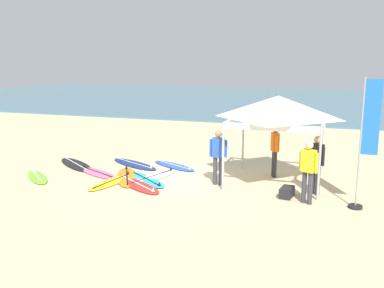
{
  "coord_description": "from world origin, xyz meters",
  "views": [
    {
      "loc": [
        4.82,
        -12.13,
        3.75
      ],
      "look_at": [
        0.21,
        1.1,
        1.0
      ],
      "focal_mm": 39.07,
      "sensor_mm": 36.0,
      "label": 1
    }
  ],
  "objects_px": {
    "surfboard_orange": "(127,177)",
    "gear_bag_near_tent": "(287,192)",
    "person_blue": "(218,154)",
    "person_yellow": "(308,168)",
    "surfboard_red": "(137,184)",
    "surfboard_navy": "(134,164)",
    "surfboard_pink": "(97,173)",
    "surfboard_blue": "(174,166)",
    "banner_flag": "(365,150)",
    "surfboard_yellow": "(112,182)",
    "canopy_tent": "(278,107)",
    "surfboard_white": "(153,177)",
    "surfboard_lime": "(37,177)",
    "person_orange": "(275,148)",
    "surfboard_cyan": "(146,180)",
    "person_black": "(316,161)",
    "surfboard_black": "(76,164)"
  },
  "relations": [
    {
      "from": "surfboard_orange",
      "to": "gear_bag_near_tent",
      "type": "height_order",
      "value": "gear_bag_near_tent"
    },
    {
      "from": "person_blue",
      "to": "person_yellow",
      "type": "height_order",
      "value": "same"
    },
    {
      "from": "surfboard_red",
      "to": "surfboard_navy",
      "type": "distance_m",
      "value": 2.65
    },
    {
      "from": "surfboard_pink",
      "to": "surfboard_blue",
      "type": "relative_size",
      "value": 1.03
    },
    {
      "from": "surfboard_navy",
      "to": "banner_flag",
      "type": "bearing_deg",
      "value": -16.59
    },
    {
      "from": "surfboard_yellow",
      "to": "person_yellow",
      "type": "height_order",
      "value": "person_yellow"
    },
    {
      "from": "canopy_tent",
      "to": "surfboard_white",
      "type": "relative_size",
      "value": 1.16
    },
    {
      "from": "banner_flag",
      "to": "surfboard_lime",
      "type": "bearing_deg",
      "value": -177.92
    },
    {
      "from": "person_blue",
      "to": "person_orange",
      "type": "distance_m",
      "value": 2.13
    },
    {
      "from": "surfboard_cyan",
      "to": "surfboard_pink",
      "type": "bearing_deg",
      "value": 173.04
    },
    {
      "from": "surfboard_cyan",
      "to": "person_black",
      "type": "distance_m",
      "value": 5.3
    },
    {
      "from": "surfboard_red",
      "to": "surfboard_cyan",
      "type": "relative_size",
      "value": 1.13
    },
    {
      "from": "surfboard_pink",
      "to": "surfboard_blue",
      "type": "xyz_separation_m",
      "value": [
        2.14,
        1.77,
        0.0
      ]
    },
    {
      "from": "person_blue",
      "to": "person_orange",
      "type": "xyz_separation_m",
      "value": [
        1.51,
        1.51,
        0.0
      ]
    },
    {
      "from": "surfboard_navy",
      "to": "person_black",
      "type": "distance_m",
      "value": 6.74
    },
    {
      "from": "surfboard_white",
      "to": "surfboard_yellow",
      "type": "height_order",
      "value": "same"
    },
    {
      "from": "surfboard_navy",
      "to": "person_black",
      "type": "height_order",
      "value": "person_black"
    },
    {
      "from": "surfboard_pink",
      "to": "surfboard_lime",
      "type": "height_order",
      "value": "same"
    },
    {
      "from": "surfboard_orange",
      "to": "person_black",
      "type": "distance_m",
      "value": 6.03
    },
    {
      "from": "person_yellow",
      "to": "surfboard_orange",
      "type": "bearing_deg",
      "value": 173.38
    },
    {
      "from": "surfboard_lime",
      "to": "surfboard_navy",
      "type": "height_order",
      "value": "same"
    },
    {
      "from": "surfboard_lime",
      "to": "person_black",
      "type": "xyz_separation_m",
      "value": [
        8.73,
        1.24,
        0.95
      ]
    },
    {
      "from": "surfboard_white",
      "to": "surfboard_red",
      "type": "relative_size",
      "value": 1.02
    },
    {
      "from": "canopy_tent",
      "to": "surfboard_lime",
      "type": "height_order",
      "value": "canopy_tent"
    },
    {
      "from": "surfboard_black",
      "to": "surfboard_yellow",
      "type": "bearing_deg",
      "value": -32.97
    },
    {
      "from": "surfboard_blue",
      "to": "surfboard_lime",
      "type": "relative_size",
      "value": 1.2
    },
    {
      "from": "banner_flag",
      "to": "gear_bag_near_tent",
      "type": "bearing_deg",
      "value": 169.58
    },
    {
      "from": "person_yellow",
      "to": "banner_flag",
      "type": "bearing_deg",
      "value": 1.24
    },
    {
      "from": "surfboard_pink",
      "to": "surfboard_red",
      "type": "relative_size",
      "value": 0.92
    },
    {
      "from": "surfboard_red",
      "to": "person_yellow",
      "type": "distance_m",
      "value": 5.16
    },
    {
      "from": "surfboard_pink",
      "to": "person_orange",
      "type": "relative_size",
      "value": 1.29
    },
    {
      "from": "banner_flag",
      "to": "surfboard_yellow",
      "type": "bearing_deg",
      "value": -179.77
    },
    {
      "from": "surfboard_white",
      "to": "person_yellow",
      "type": "xyz_separation_m",
      "value": [
        4.97,
        -0.94,
        0.95
      ]
    },
    {
      "from": "surfboard_pink",
      "to": "surfboard_yellow",
      "type": "bearing_deg",
      "value": -37.47
    },
    {
      "from": "surfboard_cyan",
      "to": "surfboard_white",
      "type": "bearing_deg",
      "value": 80.97
    },
    {
      "from": "surfboard_red",
      "to": "canopy_tent",
      "type": "bearing_deg",
      "value": 23.6
    },
    {
      "from": "surfboard_yellow",
      "to": "surfboard_navy",
      "type": "relative_size",
      "value": 0.88
    },
    {
      "from": "canopy_tent",
      "to": "surfboard_navy",
      "type": "distance_m",
      "value": 5.79
    },
    {
      "from": "surfboard_lime",
      "to": "person_orange",
      "type": "bearing_deg",
      "value": 20.53
    },
    {
      "from": "surfboard_blue",
      "to": "surfboard_red",
      "type": "relative_size",
      "value": 0.9
    },
    {
      "from": "surfboard_orange",
      "to": "surfboard_navy",
      "type": "relative_size",
      "value": 0.99
    },
    {
      "from": "person_orange",
      "to": "gear_bag_near_tent",
      "type": "height_order",
      "value": "person_orange"
    },
    {
      "from": "surfboard_red",
      "to": "surfboard_navy",
      "type": "relative_size",
      "value": 0.95
    },
    {
      "from": "surfboard_pink",
      "to": "person_black",
      "type": "xyz_separation_m",
      "value": [
        7.17,
        0.11,
        0.95
      ]
    },
    {
      "from": "surfboard_black",
      "to": "surfboard_red",
      "type": "distance_m",
      "value": 3.65
    },
    {
      "from": "surfboard_orange",
      "to": "person_orange",
      "type": "bearing_deg",
      "value": 20.93
    },
    {
      "from": "person_orange",
      "to": "gear_bag_near_tent",
      "type": "bearing_deg",
      "value": -72.01
    },
    {
      "from": "surfboard_white",
      "to": "surfboard_blue",
      "type": "distance_m",
      "value": 1.64
    },
    {
      "from": "surfboard_yellow",
      "to": "person_blue",
      "type": "xyz_separation_m",
      "value": [
        3.22,
        0.91,
        0.95
      ]
    },
    {
      "from": "surfboard_black",
      "to": "surfboard_lime",
      "type": "bearing_deg",
      "value": -95.64
    }
  ]
}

